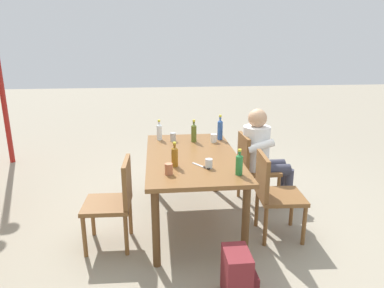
% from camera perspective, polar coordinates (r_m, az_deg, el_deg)
% --- Properties ---
extents(ground_plane, '(24.00, 24.00, 0.00)m').
position_cam_1_polar(ground_plane, '(4.00, 0.00, -12.36)').
color(ground_plane, gray).
extents(dining_table, '(1.71, 0.95, 0.77)m').
position_cam_1_polar(dining_table, '(3.73, 0.00, -3.10)').
color(dining_table, brown).
rests_on(dining_table, ground_plane).
extents(chair_near_right, '(0.45, 0.45, 0.87)m').
position_cam_1_polar(chair_near_right, '(4.29, 9.83, -3.45)').
color(chair_near_right, brown).
rests_on(chair_near_right, ground_plane).
extents(chair_far_left, '(0.45, 0.45, 0.87)m').
position_cam_1_polar(chair_far_left, '(3.44, -12.39, -8.68)').
color(chair_far_left, brown).
rests_on(chair_far_left, ground_plane).
extents(chair_near_left, '(0.47, 0.47, 0.87)m').
position_cam_1_polar(chair_near_left, '(3.61, 13.09, -7.50)').
color(chair_near_left, brown).
rests_on(chair_near_left, ground_plane).
extents(person_in_white_shirt, '(0.47, 0.62, 1.18)m').
position_cam_1_polar(person_in_white_shirt, '(4.27, 11.35, -1.26)').
color(person_in_white_shirt, white).
rests_on(person_in_white_shirt, ground_plane).
extents(bottle_clear, '(0.06, 0.06, 0.25)m').
position_cam_1_polar(bottle_clear, '(4.26, -5.35, 2.09)').
color(bottle_clear, white).
rests_on(bottle_clear, dining_table).
extents(bottle_green, '(0.06, 0.06, 0.24)m').
position_cam_1_polar(bottle_green, '(3.15, 7.69, -3.20)').
color(bottle_green, '#287A38').
rests_on(bottle_green, dining_table).
extents(bottle_olive, '(0.06, 0.06, 0.27)m').
position_cam_1_polar(bottle_olive, '(4.16, 0.30, 1.92)').
color(bottle_olive, '#566623').
rests_on(bottle_olive, dining_table).
extents(bottle_blue, '(0.06, 0.06, 0.31)m').
position_cam_1_polar(bottle_blue, '(4.25, 4.59, 2.45)').
color(bottle_blue, '#2D56A3').
rests_on(bottle_blue, dining_table).
extents(bottle_amber, '(0.06, 0.06, 0.24)m').
position_cam_1_polar(bottle_amber, '(3.34, -2.84, -1.94)').
color(bottle_amber, '#996019').
rests_on(bottle_amber, dining_table).
extents(cup_white, '(0.08, 0.08, 0.10)m').
position_cam_1_polar(cup_white, '(4.16, 3.56, 0.96)').
color(cup_white, white).
rests_on(cup_white, dining_table).
extents(cup_terracotta, '(0.07, 0.07, 0.10)m').
position_cam_1_polar(cup_terracotta, '(3.15, -3.81, -4.09)').
color(cup_terracotta, '#BC6B47').
rests_on(cup_terracotta, dining_table).
extents(cup_steel, '(0.07, 0.07, 0.10)m').
position_cam_1_polar(cup_steel, '(4.20, -3.10, 1.14)').
color(cup_steel, '#B2B7BC').
rests_on(cup_steel, dining_table).
extents(cup_glass, '(0.07, 0.07, 0.09)m').
position_cam_1_polar(cup_glass, '(3.31, 2.76, -3.20)').
color(cup_glass, silver).
rests_on(cup_glass, dining_table).
extents(table_knife, '(0.21, 0.15, 0.01)m').
position_cam_1_polar(table_knife, '(3.35, 1.68, -3.67)').
color(table_knife, silver).
rests_on(table_knife, dining_table).
extents(backpack_by_near_side, '(0.29, 0.25, 0.40)m').
position_cam_1_polar(backpack_by_near_side, '(2.89, 7.46, -20.47)').
color(backpack_by_near_side, maroon).
rests_on(backpack_by_near_side, ground_plane).
extents(backpack_by_far_side, '(0.29, 0.26, 0.42)m').
position_cam_1_polar(backpack_by_far_side, '(5.29, 1.50, -2.68)').
color(backpack_by_far_side, maroon).
rests_on(backpack_by_far_side, ground_plane).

